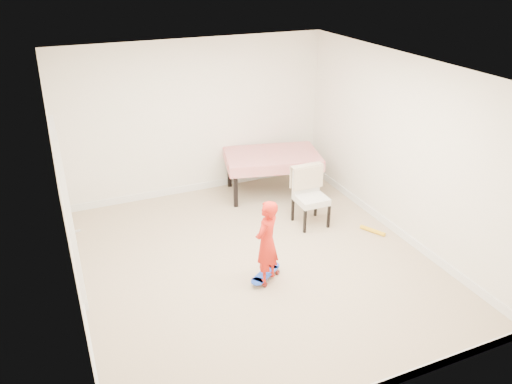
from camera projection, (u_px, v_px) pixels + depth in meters
name	position (u px, v px, depth m)	size (l,w,h in m)	color
ground	(255.00, 262.00, 6.77)	(5.00, 5.00, 0.00)	tan
ceiling	(255.00, 71.00, 5.65)	(4.50, 5.00, 0.04)	white
wall_back	(196.00, 119.00, 8.26)	(4.50, 0.04, 2.60)	white
wall_front	(371.00, 285.00, 4.15)	(4.50, 0.04, 2.60)	white
wall_left	(66.00, 207.00, 5.42)	(0.04, 5.00, 2.60)	white
wall_right	(401.00, 149.00, 6.99)	(0.04, 5.00, 2.60)	white
door	(69.00, 217.00, 5.79)	(0.10, 0.94, 2.11)	white
baseboard_back	(200.00, 186.00, 8.81)	(4.50, 0.02, 0.12)	white
baseboard_left	(83.00, 299.00, 5.95)	(0.02, 5.00, 0.12)	white
baseboard_right	(391.00, 226.00, 7.54)	(0.02, 5.00, 0.12)	white
dining_table	(272.00, 174.00, 8.55)	(1.56, 0.98, 0.73)	#B12009
dining_chair	(311.00, 197.00, 7.52)	(0.50, 0.58, 0.92)	white
skateboard	(266.00, 276.00, 6.42)	(0.57, 0.21, 0.09)	blue
child	(267.00, 245.00, 6.12)	(0.41, 0.27, 1.11)	red
foam_toy	(373.00, 231.00, 7.47)	(0.06, 0.06, 0.40)	yellow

